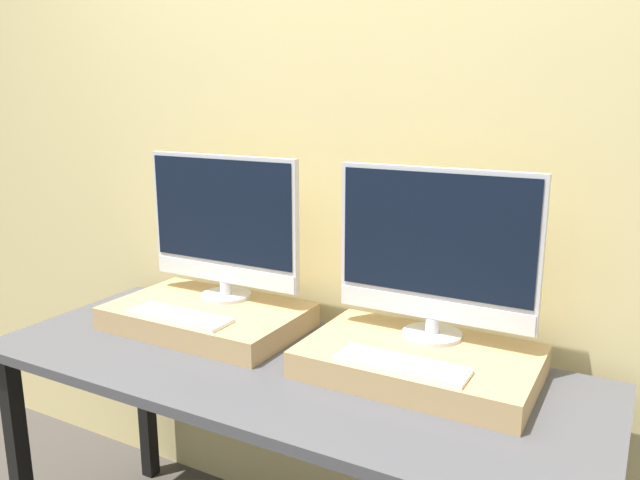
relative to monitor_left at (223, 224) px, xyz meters
The scene contains 8 objects.
wall_back 0.45m from the monitor_left, 27.57° to the left, with size 8.00×0.04×2.60m.
workbench 0.58m from the monitor_left, 31.66° to the right, with size 1.75×0.67×0.77m.
wooden_riser_left 0.30m from the monitor_left, 90.00° to the right, with size 0.61×0.39×0.07m.
monitor_left is the anchor object (origin of this frame).
keyboard_left 0.33m from the monitor_left, 90.00° to the right, with size 0.33×0.11×0.01m.
wooden_riser_right 0.78m from the monitor_left, ahead, with size 0.61×0.39×0.07m.
monitor_right 0.71m from the monitor_left, ahead, with size 0.56×0.17×0.47m.
keyboard_right 0.79m from the monitor_left, 17.65° to the right, with size 0.33×0.11×0.01m.
Camera 1 is at (0.87, -1.02, 1.50)m, focal length 35.00 mm.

